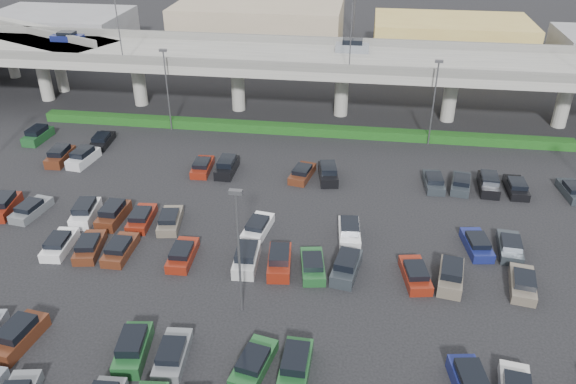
{
  "coord_description": "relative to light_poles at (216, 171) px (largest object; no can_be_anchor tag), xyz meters",
  "views": [
    {
      "loc": [
        7.9,
        -39.27,
        28.42
      ],
      "look_at": [
        1.42,
        6.65,
        2.0
      ],
      "focal_mm": 35.0,
      "sensor_mm": 36.0,
      "label": 1
    }
  ],
  "objects": [
    {
      "name": "ground",
      "position": [
        4.13,
        -2.0,
        -6.24
      ],
      "size": [
        280.0,
        280.0,
        0.0
      ],
      "primitive_type": "plane",
      "color": "black"
    },
    {
      "name": "overpass",
      "position": [
        3.91,
        30.01,
        0.73
      ],
      "size": [
        150.0,
        13.0,
        15.8
      ],
      "color": "gray",
      "rests_on": "ground"
    },
    {
      "name": "hedge",
      "position": [
        4.13,
        23.0,
        -5.69
      ],
      "size": [
        66.0,
        1.6,
        1.1
      ],
      "primitive_type": "cube",
      "color": "#103710",
      "rests_on": "ground"
    },
    {
      "name": "parked_cars",
      "position": [
        2.29,
        -6.48,
        -5.59
      ],
      "size": [
        63.12,
        41.61,
        1.67
      ],
      "color": "silver",
      "rests_on": "ground"
    },
    {
      "name": "light_poles",
      "position": [
        0.0,
        0.0,
        0.0
      ],
      "size": [
        66.9,
        48.38,
        10.3
      ],
      "color": "#4E4F53",
      "rests_on": "ground"
    },
    {
      "name": "distant_buildings",
      "position": [
        16.5,
        59.81,
        -2.49
      ],
      "size": [
        138.0,
        24.0,
        9.0
      ],
      "color": "gray",
      "rests_on": "ground"
    }
  ]
}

